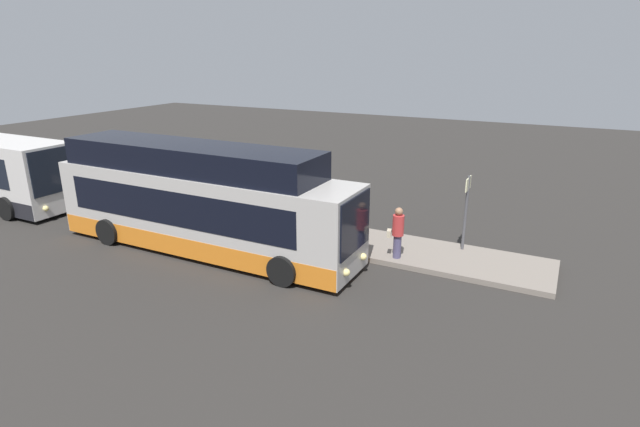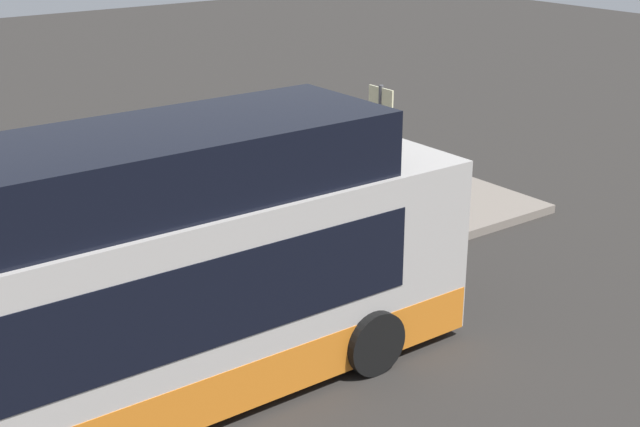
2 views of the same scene
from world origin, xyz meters
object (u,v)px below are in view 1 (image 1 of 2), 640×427
Objects in this scene: passenger_with_bags at (287,199)px; passenger_boarding at (333,210)px; bus_lead at (201,204)px; passenger_waiting at (398,231)px; suitcase at (335,231)px; sign_post at (466,204)px; trash_bin at (240,216)px.

passenger_boarding is at bearing -172.40° from passenger_with_bags.
bus_lead is 6.66× the size of passenger_with_bags.
passenger_waiting is at bearing 17.34° from bus_lead.
passenger_waiting is 2.19× the size of suitcase.
sign_post reaches higher than passenger_with_bags.
sign_post is (7.15, 0.29, 0.73)m from passenger_with_bags.
passenger_waiting reaches higher than suitcase.
passenger_boarding is 0.88m from suitcase.
passenger_boarding is 2.30m from passenger_with_bags.
sign_post reaches higher than passenger_boarding.
suitcase is 1.27× the size of trash_bin.
passenger_with_bags is at bearing 163.11° from suitcase.
suitcase is 4.19m from trash_bin.
suitcase is at bearing 35.12° from bus_lead.
bus_lead is 14.44× the size of suitcase.
bus_lead is 6.94× the size of passenger_boarding.
sign_post is at bearing 24.51° from bus_lead.
passenger_waiting is at bearing -3.58° from trash_bin.
passenger_waiting is 2.78× the size of trash_bin.
passenger_with_bags is at bearing -177.71° from sign_post.
sign_post is (4.87, 0.58, 0.77)m from passenger_boarding.
bus_lead is 4.41× the size of sign_post.
suitcase is at bearing 4.16° from trash_bin.
passenger_waiting is 1.01× the size of passenger_with_bags.
passenger_with_bags is at bearing 153.16° from passenger_boarding.
bus_lead is 5.06m from suitcase.
sign_post is at bearing -162.64° from passenger_with_bags.
bus_lead is at bearing 83.90° from passenger_with_bags.
passenger_waiting is at bearing -41.55° from passenger_boarding.
suitcase is (0.33, -0.49, -0.65)m from passenger_boarding.
bus_lead reaches higher than suitcase.
suitcase is at bearing -75.50° from passenger_boarding.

